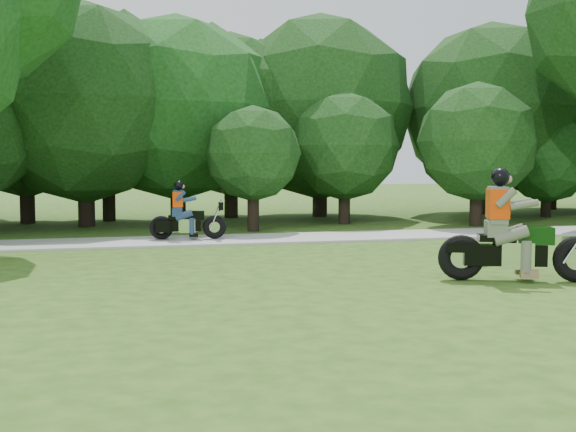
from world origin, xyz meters
name	(u,v)px	position (x,y,z in m)	size (l,w,h in m)	color
ground	(493,290)	(0.00, 0.00, 0.00)	(100.00, 100.00, 0.00)	#2B4E16
walkway	(336,237)	(0.00, 8.00, 0.03)	(60.00, 2.20, 0.06)	#ADADA7
tree_line	(278,115)	(-0.02, 14.63, 3.64)	(39.93, 12.14, 7.54)	black
chopper_motorcycle	(511,240)	(0.74, 0.73, 0.71)	(2.61, 1.35, 1.92)	black
touring_motorcycle	(183,218)	(-4.01, 8.12, 0.60)	(1.94, 0.70, 1.48)	black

